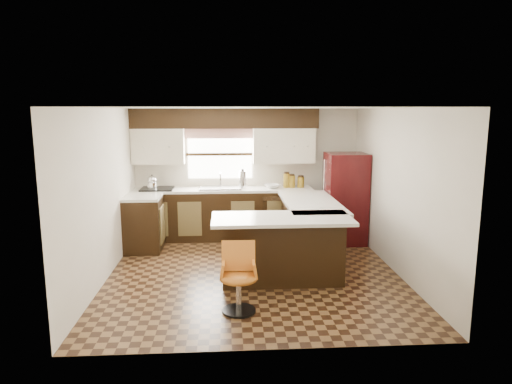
{
  "coord_description": "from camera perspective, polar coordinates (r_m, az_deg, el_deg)",
  "views": [
    {
      "loc": [
        -0.38,
        -6.4,
        2.37
      ],
      "look_at": [
        0.06,
        0.45,
        1.13
      ],
      "focal_mm": 32.0,
      "sensor_mm": 36.0,
      "label": 1
    }
  ],
  "objects": [
    {
      "name": "mixing_bowl",
      "position": [
        8.46,
        1.99,
        0.74
      ],
      "size": [
        0.33,
        0.33,
        0.07
      ],
      "primitive_type": "imported",
      "rotation": [
        0.0,
        0.0,
        0.2
      ],
      "color": "white",
      "rests_on": "counter_back"
    },
    {
      "name": "window_pane",
      "position": [
        8.62,
        -4.51,
        4.73
      ],
      "size": [
        1.2,
        0.02,
        0.9
      ],
      "primitive_type": "cube",
      "color": "white",
      "rests_on": "wall_back"
    },
    {
      "name": "wall_front",
      "position": [
        4.38,
        1.4,
        -5.3
      ],
      "size": [
        4.4,
        0.0,
        4.4
      ],
      "primitive_type": "plane",
      "rotation": [
        -1.57,
        0.0,
        0.0
      ],
      "color": "beige",
      "rests_on": "floor"
    },
    {
      "name": "counter_pen_return",
      "position": [
        6.18,
        3.23,
        -3.36
      ],
      "size": [
        1.89,
        0.84,
        0.04
      ],
      "primitive_type": "cube",
      "color": "silver",
      "rests_on": "peninsula_return"
    },
    {
      "name": "kettle",
      "position": [
        8.49,
        -12.86,
        1.31
      ],
      "size": [
        0.18,
        0.18,
        0.25
      ],
      "primitive_type": null,
      "color": "silver",
      "rests_on": "cooktop"
    },
    {
      "name": "wall_back",
      "position": [
        8.69,
        -1.17,
        2.47
      ],
      "size": [
        4.4,
        0.0,
        4.4
      ],
      "primitive_type": "plane",
      "rotation": [
        1.57,
        0.0,
        0.0
      ],
      "color": "beige",
      "rests_on": "floor"
    },
    {
      "name": "counter_pen_long",
      "position": [
        7.3,
        6.87,
        -1.3
      ],
      "size": [
        0.84,
        1.95,
        0.04
      ],
      "primitive_type": "cube",
      "color": "silver",
      "rests_on": "peninsula_long"
    },
    {
      "name": "wall_left",
      "position": [
        6.73,
        -18.45,
        -0.33
      ],
      "size": [
        0.0,
        4.4,
        4.4
      ],
      "primitive_type": "plane",
      "rotation": [
        1.57,
        0.0,
        1.57
      ],
      "color": "beige",
      "rests_on": "floor"
    },
    {
      "name": "refrigerator",
      "position": [
        8.31,
        11.09,
        -0.79
      ],
      "size": [
        0.7,
        0.67,
        1.62
      ],
      "primitive_type": "cube",
      "color": "#39090B",
      "rests_on": "floor"
    },
    {
      "name": "upper_cab_right",
      "position": [
        8.52,
        3.47,
        5.82
      ],
      "size": [
        1.14,
        0.35,
        0.64
      ],
      "primitive_type": "cube",
      "color": "beige",
      "rests_on": "wall_back"
    },
    {
      "name": "dishwasher",
      "position": [
        8.3,
        2.83,
        -3.31
      ],
      "size": [
        0.58,
        0.03,
        0.78
      ],
      "primitive_type": "cube",
      "color": "black",
      "rests_on": "floor"
    },
    {
      "name": "base_cab_left",
      "position": [
        8.02,
        -13.83,
        -3.95
      ],
      "size": [
        0.6,
        0.7,
        0.9
      ],
      "primitive_type": "cube",
      "color": "black",
      "rests_on": "floor"
    },
    {
      "name": "cooktop",
      "position": [
        8.5,
        -12.25,
        0.41
      ],
      "size": [
        0.58,
        0.5,
        0.02
      ],
      "primitive_type": "cube",
      "color": "black",
      "rests_on": "counter_back"
    },
    {
      "name": "upper_cab_left",
      "position": [
        8.54,
        -12.1,
        5.62
      ],
      "size": [
        0.94,
        0.35,
        0.64
      ],
      "primitive_type": "cube",
      "color": "beige",
      "rests_on": "wall_back"
    },
    {
      "name": "canister_small",
      "position": [
        8.54,
        5.61,
        1.22
      ],
      "size": [
        0.13,
        0.13,
        0.19
      ],
      "primitive_type": "cylinder",
      "color": "olive",
      "rests_on": "counter_back"
    },
    {
      "name": "counter_back",
      "position": [
        8.43,
        -4.13,
        0.3
      ],
      "size": [
        3.3,
        0.6,
        0.04
      ],
      "primitive_type": "cube",
      "color": "silver",
      "rests_on": "base_cab_back"
    },
    {
      "name": "bar_chair",
      "position": [
        5.47,
        -2.18,
        -10.78
      ],
      "size": [
        0.45,
        0.45,
        0.83
      ],
      "primitive_type": null,
      "rotation": [
        0.0,
        0.0,
        -0.02
      ],
      "color": "orange",
      "rests_on": "floor"
    },
    {
      "name": "valance",
      "position": [
        8.55,
        -4.55,
        7.3
      ],
      "size": [
        1.3,
        0.06,
        0.18
      ],
      "primitive_type": "cube",
      "color": "#D19B93",
      "rests_on": "wall_back"
    },
    {
      "name": "percolator",
      "position": [
        8.4,
        -1.68,
        1.56
      ],
      "size": [
        0.13,
        0.13,
        0.32
      ],
      "primitive_type": "cylinder",
      "color": "silver",
      "rests_on": "counter_back"
    },
    {
      "name": "canister_large",
      "position": [
        8.5,
        3.83,
        1.43
      ],
      "size": [
        0.12,
        0.12,
        0.26
      ],
      "primitive_type": "cylinder",
      "color": "olive",
      "rests_on": "counter_back"
    },
    {
      "name": "peninsula_long",
      "position": [
        7.4,
        6.41,
        -4.9
      ],
      "size": [
        0.6,
        1.95,
        0.9
      ],
      "primitive_type": "cube",
      "color": "black",
      "rests_on": "floor"
    },
    {
      "name": "wall_right",
      "position": [
        6.96,
        17.21,
        0.08
      ],
      "size": [
        0.0,
        4.4,
        4.4
      ],
      "primitive_type": "plane",
      "rotation": [
        1.57,
        0.0,
        -1.57
      ],
      "color": "beige",
      "rests_on": "floor"
    },
    {
      "name": "sink",
      "position": [
        8.4,
        -4.48,
        0.52
      ],
      "size": [
        0.75,
        0.45,
        0.03
      ],
      "primitive_type": "cube",
      "color": "#B2B2B7",
      "rests_on": "counter_back"
    },
    {
      "name": "soffit",
      "position": [
        8.43,
        -3.9,
        9.17
      ],
      "size": [
        3.4,
        0.35,
        0.36
      ],
      "primitive_type": "cube",
      "color": "black",
      "rests_on": "wall_back"
    },
    {
      "name": "ceiling",
      "position": [
        6.41,
        -0.32,
        10.48
      ],
      "size": [
        4.4,
        4.4,
        0.0
      ],
      "primitive_type": "plane",
      "rotation": [
        3.14,
        0.0,
        0.0
      ],
      "color": "silver",
      "rests_on": "wall_back"
    },
    {
      "name": "canister_med",
      "position": [
        8.51,
        4.48,
        1.31
      ],
      "size": [
        0.13,
        0.13,
        0.22
      ],
      "primitive_type": "cylinder",
      "color": "olive",
      "rests_on": "counter_back"
    },
    {
      "name": "peninsula_return",
      "position": [
        6.39,
        3.27,
        -7.28
      ],
      "size": [
        1.65,
        0.6,
        0.9
      ],
      "primitive_type": "cube",
      "color": "black",
      "rests_on": "floor"
    },
    {
      "name": "floor",
      "position": [
        6.84,
        -0.3,
        -10.07
      ],
      "size": [
        4.4,
        4.4,
        0.0
      ],
      "primitive_type": "plane",
      "color": "#49301A",
      "rests_on": "ground"
    },
    {
      "name": "counter_left",
      "position": [
        7.92,
        -13.98,
        -0.63
      ],
      "size": [
        0.6,
        0.7,
        0.04
      ],
      "primitive_type": "cube",
      "color": "silver",
      "rests_on": "base_cab_left"
    },
    {
      "name": "base_cab_back",
      "position": [
        8.52,
        -4.09,
        -2.83
      ],
      "size": [
        3.3,
        0.6,
        0.9
      ],
      "primitive_type": "cube",
      "color": "black",
      "rests_on": "floor"
    }
  ]
}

